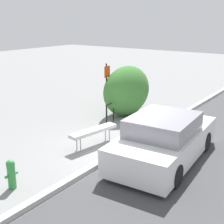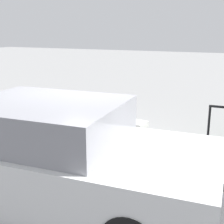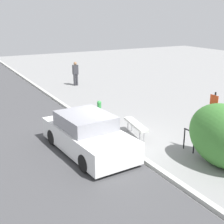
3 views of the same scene
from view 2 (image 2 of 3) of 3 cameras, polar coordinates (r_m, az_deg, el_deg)
ground_plane at (r=5.72m, az=-3.07°, el=-9.23°), size 60.00×60.00×0.00m
curb at (r=5.69m, az=-3.08°, el=-8.63°), size 60.00×0.20×0.13m
bench at (r=6.53m, az=-0.95°, el=-1.32°), size 1.83×0.65×0.58m
bike_rack at (r=6.82m, az=19.43°, el=-1.59°), size 0.55×0.07×0.83m
parked_car_near at (r=4.38m, az=-10.37°, el=-8.03°), size 4.40×2.15×1.41m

